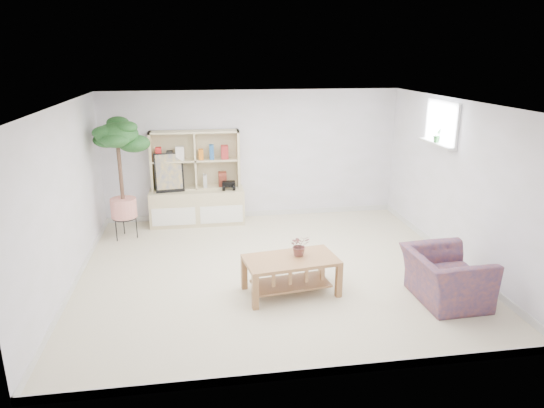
{
  "coord_description": "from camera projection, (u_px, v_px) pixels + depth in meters",
  "views": [
    {
      "loc": [
        -1.0,
        -6.4,
        3.02
      ],
      "look_at": [
        0.0,
        0.11,
        0.97
      ],
      "focal_mm": 32.0,
      "sensor_mm": 36.0,
      "label": 1
    }
  ],
  "objects": [
    {
      "name": "coffee_table",
      "position": [
        291.0,
        276.0,
        6.34
      ],
      "size": [
        1.27,
        0.81,
        0.49
      ],
      "primitive_type": null,
      "rotation": [
        0.0,
        0.0,
        0.14
      ],
      "color": "brown",
      "rests_on": "floor"
    },
    {
      "name": "toy_truck",
      "position": [
        229.0,
        185.0,
        8.85
      ],
      "size": [
        0.34,
        0.24,
        0.18
      ],
      "primitive_type": null,
      "rotation": [
        0.0,
        0.0,
        -0.05
      ],
      "color": "black",
      "rests_on": "storage_unit"
    },
    {
      "name": "armchair",
      "position": [
        446.0,
        274.0,
        6.1
      ],
      "size": [
        0.9,
        1.03,
        0.74
      ],
      "primitive_type": "imported",
      "rotation": [
        0.0,
        0.0,
        1.61
      ],
      "color": "navy",
      "rests_on": "floor"
    },
    {
      "name": "baseboard",
      "position": [
        273.0,
        266.0,
        7.07
      ],
      "size": [
        5.5,
        5.0,
        0.1
      ],
      "primitive_type": null,
      "color": "silver",
      "rests_on": "floor"
    },
    {
      "name": "walls",
      "position": [
        273.0,
        191.0,
        6.73
      ],
      "size": [
        5.51,
        5.01,
        2.4
      ],
      "color": "silver",
      "rests_on": "floor"
    },
    {
      "name": "storage_unit",
      "position": [
        196.0,
        179.0,
        8.79
      ],
      "size": [
        1.71,
        0.58,
        1.71
      ],
      "primitive_type": null,
      "color": "beige",
      "rests_on": "floor"
    },
    {
      "name": "table_plant",
      "position": [
        300.0,
        245.0,
        6.32
      ],
      "size": [
        0.29,
        0.26,
        0.28
      ],
      "primitive_type": "imported",
      "rotation": [
        0.0,
        0.0,
        0.16
      ],
      "color": "#2B6736",
      "rests_on": "coffee_table"
    },
    {
      "name": "window_sill",
      "position": [
        436.0,
        144.0,
        7.54
      ],
      "size": [
        0.14,
        1.0,
        0.04
      ],
      "primitive_type": "cube",
      "color": "silver",
      "rests_on": "walls"
    },
    {
      "name": "ceiling",
      "position": [
        273.0,
        103.0,
        6.37
      ],
      "size": [
        5.5,
        5.0,
        0.01
      ],
      "primitive_type": "cube",
      "color": "white",
      "rests_on": "walls"
    },
    {
      "name": "floor_tree",
      "position": [
        121.0,
        180.0,
        8.01
      ],
      "size": [
        0.91,
        0.91,
        2.05
      ],
      "primitive_type": null,
      "rotation": [
        0.0,
        0.0,
        -0.23
      ],
      "color": "#17471C",
      "rests_on": "floor"
    },
    {
      "name": "sill_plant",
      "position": [
        437.0,
        135.0,
        7.5
      ],
      "size": [
        0.15,
        0.13,
        0.22
      ],
      "primitive_type": "imported",
      "rotation": [
        0.0,
        0.0,
        0.32
      ],
      "color": "#17471C",
      "rests_on": "window_sill"
    },
    {
      "name": "window",
      "position": [
        442.0,
        123.0,
        7.45
      ],
      "size": [
        0.1,
        0.98,
        0.68
      ],
      "primitive_type": null,
      "color": "white",
      "rests_on": "walls"
    },
    {
      "name": "poster",
      "position": [
        169.0,
        173.0,
        8.63
      ],
      "size": [
        0.52,
        0.18,
        0.7
      ],
      "primitive_type": null,
      "rotation": [
        0.0,
        0.0,
        0.14
      ],
      "color": "yellow",
      "rests_on": "storage_unit"
    },
    {
      "name": "floor",
      "position": [
        273.0,
        270.0,
        7.08
      ],
      "size": [
        5.5,
        5.0,
        0.01
      ],
      "primitive_type": "cube",
      "color": "beige",
      "rests_on": "ground"
    }
  ]
}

